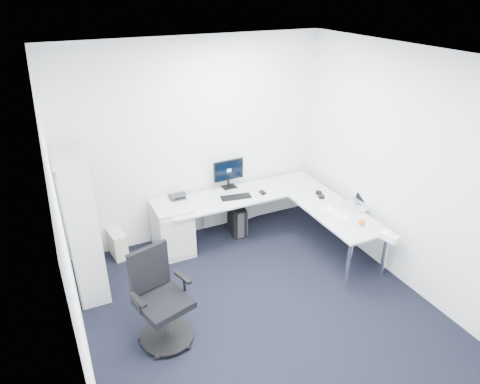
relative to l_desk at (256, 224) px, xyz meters
name	(u,v)px	position (x,y,z in m)	size (l,w,h in m)	color
ground	(269,322)	(-0.55, -1.40, -0.33)	(4.20, 4.20, 0.00)	black
ceiling	(280,62)	(-0.55, -1.40, 2.37)	(4.20, 4.20, 0.00)	white
wall_back	(196,142)	(-0.55, 0.70, 1.02)	(3.60, 0.02, 2.70)	white
wall_left	(69,260)	(-2.35, -1.40, 1.02)	(0.02, 4.20, 2.70)	white
wall_right	(418,177)	(1.25, -1.40, 1.02)	(0.02, 4.20, 2.70)	white
l_desk	(256,224)	(0.00, 0.00, 0.00)	(2.23, 1.25, 0.65)	#B2B4B4
drawer_pedestal	(172,228)	(-1.06, 0.34, 0.02)	(0.45, 0.56, 0.70)	#B2B4B4
bookshelf	(81,225)	(-2.17, 0.05, 0.50)	(0.32, 0.83, 1.66)	#B9BCBC
task_chair	(163,301)	(-1.61, -1.17, 0.18)	(0.56, 0.56, 1.00)	black
black_pc_tower	(236,218)	(-0.10, 0.43, -0.11)	(0.20, 0.44, 0.43)	black
beige_pc_tower	(117,243)	(-1.76, 0.56, -0.15)	(0.17, 0.38, 0.36)	beige
power_strip	(250,216)	(0.28, 0.71, -0.31)	(0.31, 0.05, 0.04)	white
monitor	(229,174)	(-0.14, 0.57, 0.54)	(0.44, 0.14, 0.42)	black
black_keyboard	(236,197)	(-0.18, 0.24, 0.34)	(0.41, 0.14, 0.02)	black
mouse	(262,192)	(0.20, 0.20, 0.34)	(0.06, 0.10, 0.03)	black
desk_phone	(177,196)	(-0.92, 0.49, 0.39)	(0.20, 0.20, 0.14)	#2A2A2C
laptop	(355,199)	(1.08, -0.66, 0.44)	(0.33, 0.32, 0.23)	silver
white_keyboard	(336,213)	(0.77, -0.68, 0.33)	(0.11, 0.40, 0.01)	white
headphones	(320,194)	(0.88, -0.19, 0.35)	(0.13, 0.20, 0.05)	black
orange_fruit	(362,222)	(0.88, -1.05, 0.36)	(0.07, 0.07, 0.07)	orange
tissue_box	(389,237)	(0.94, -1.44, 0.36)	(0.11, 0.21, 0.07)	white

